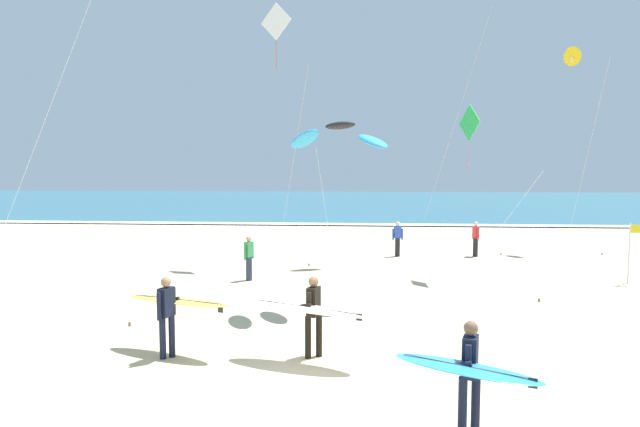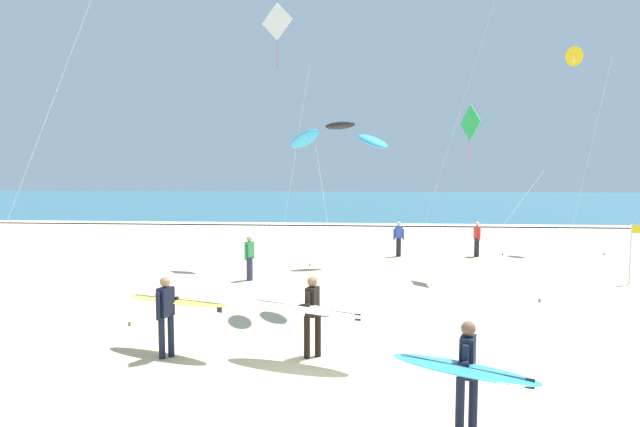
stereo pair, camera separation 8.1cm
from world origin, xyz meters
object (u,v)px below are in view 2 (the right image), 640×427
at_px(kite_diamond_ivory_mid, 278,28).
at_px(bystander_red_top, 477,239).
at_px(kite_delta_golden_near, 575,58).
at_px(lifeguard_flag, 632,247).
at_px(kite_diamond_emerald_distant, 472,127).
at_px(surfer_trailing, 466,370).
at_px(surfer_lead, 309,310).
at_px(surfer_third, 171,306).
at_px(bystander_green_top, 249,258).
at_px(kite_arc_charcoal_high, 340,136).
at_px(bystander_blue_top, 399,239).

distance_m(kite_diamond_ivory_mid, bystander_red_top, 12.62).
distance_m(kite_delta_golden_near, lifeguard_flag, 11.27).
bearing_deg(kite_delta_golden_near, lifeguard_flag, -96.09).
xyz_separation_m(kite_delta_golden_near, kite_diamond_emerald_distant, (-6.18, -7.20, -3.83)).
bearing_deg(surfer_trailing, surfer_lead, 130.35).
bearing_deg(surfer_lead, surfer_trailing, -49.65).
relative_size(kite_diamond_ivory_mid, kite_diamond_emerald_distant, 1.71).
bearing_deg(surfer_third, kite_delta_golden_near, 48.84).
bearing_deg(bystander_red_top, surfer_third, -123.80).
xyz_separation_m(surfer_third, bystander_red_top, (9.11, 13.61, -0.24)).
height_order(surfer_trailing, bystander_green_top, surfer_trailing).
xyz_separation_m(kite_delta_golden_near, bystander_green_top, (-14.01, -8.37, -8.44)).
distance_m(kite_arc_charcoal_high, bystander_red_top, 11.71).
xyz_separation_m(kite_diamond_ivory_mid, bystander_red_top, (8.66, 2.29, -8.89)).
height_order(bystander_red_top, bystander_green_top, same).
height_order(surfer_third, bystander_blue_top, surfer_third).
relative_size(surfer_third, bystander_red_top, 1.62).
bearing_deg(kite_diamond_emerald_distant, bystander_blue_top, 116.00).
height_order(kite_delta_golden_near, lifeguard_flag, kite_delta_golden_near).
height_order(surfer_lead, kite_diamond_emerald_distant, kite_diamond_emerald_distant).
xyz_separation_m(kite_diamond_ivory_mid, kite_diamond_emerald_distant, (7.37, -2.50, -4.28)).
distance_m(kite_delta_golden_near, bystander_blue_top, 12.20).
relative_size(surfer_trailing, kite_diamond_ivory_mid, 0.20).
bearing_deg(bystander_blue_top, bystander_red_top, 3.63).
bearing_deg(bystander_green_top, surfer_lead, -69.28).
xyz_separation_m(bystander_red_top, bystander_blue_top, (-3.52, -0.22, 0.00)).
height_order(kite_diamond_emerald_distant, bystander_blue_top, kite_diamond_emerald_distant).
xyz_separation_m(kite_delta_golden_near, bystander_blue_top, (-8.41, -2.63, -8.44)).
bearing_deg(bystander_red_top, surfer_trailing, -102.27).
relative_size(surfer_trailing, lifeguard_flag, 1.00).
height_order(kite_diamond_ivory_mid, bystander_red_top, kite_diamond_ivory_mid).
bearing_deg(bystander_green_top, surfer_trailing, -62.94).
relative_size(kite_diamond_emerald_distant, bystander_red_top, 3.93).
bearing_deg(bystander_green_top, bystander_red_top, 33.17).
relative_size(surfer_lead, bystander_green_top, 1.66).
bearing_deg(kite_diamond_emerald_distant, kite_delta_golden_near, 49.37).
xyz_separation_m(surfer_lead, kite_diamond_ivory_mid, (-2.46, 11.40, 8.65)).
xyz_separation_m(surfer_lead, bystander_blue_top, (2.68, 13.46, -0.24)).
bearing_deg(surfer_lead, lifeguard_flag, 38.63).
xyz_separation_m(kite_arc_charcoal_high, bystander_blue_top, (2.26, 9.12, -4.04)).
bearing_deg(kite_arc_charcoal_high, surfer_lead, -95.49).
bearing_deg(kite_diamond_emerald_distant, bystander_green_top, -171.52).
bearing_deg(bystander_blue_top, kite_arc_charcoal_high, -103.95).
xyz_separation_m(surfer_third, bystander_blue_top, (5.59, 13.38, -0.24)).
height_order(kite_arc_charcoal_high, bystander_red_top, kite_arc_charcoal_high).
distance_m(surfer_third, kite_diamond_emerald_distant, 12.57).
xyz_separation_m(surfer_lead, kite_arc_charcoal_high, (0.42, 4.35, 3.80)).
bearing_deg(surfer_third, surfer_trailing, -29.54).
bearing_deg(kite_delta_golden_near, surfer_lead, -124.58).
relative_size(kite_arc_charcoal_high, bystander_green_top, 3.29).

